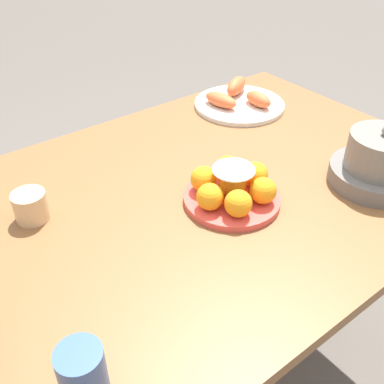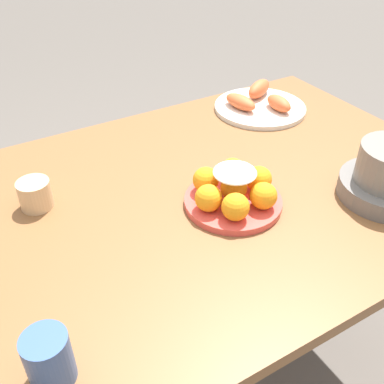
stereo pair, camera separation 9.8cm
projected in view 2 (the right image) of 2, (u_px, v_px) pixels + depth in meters
name	position (u px, v px, depth m)	size (l,w,h in m)	color
dining_table	(153.00, 238.00, 1.05)	(1.58, 0.88, 0.74)	brown
cake_plate	(234.00, 191.00, 0.99)	(0.22, 0.22, 0.10)	#E04C42
seafood_platter	(259.00, 103.00, 1.39)	(0.28, 0.28, 0.06)	silver
cup_near	(35.00, 194.00, 0.99)	(0.07, 0.07, 0.06)	#DBB27F
cup_far	(49.00, 359.00, 0.64)	(0.07, 0.07, 0.09)	#38568E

